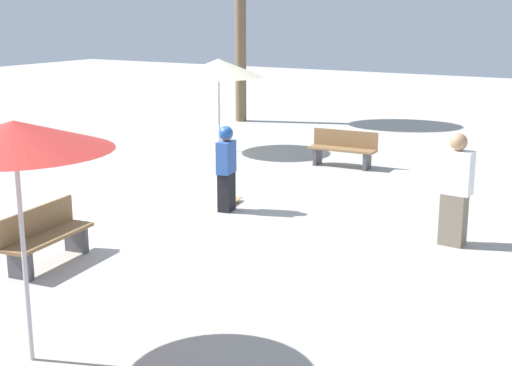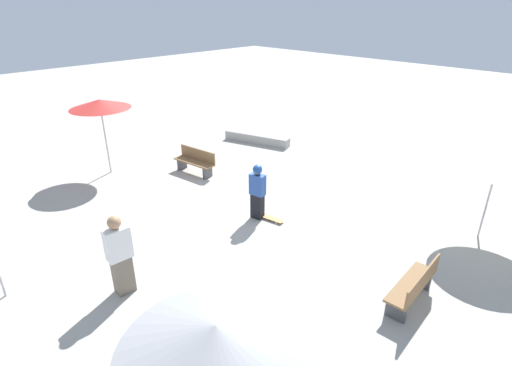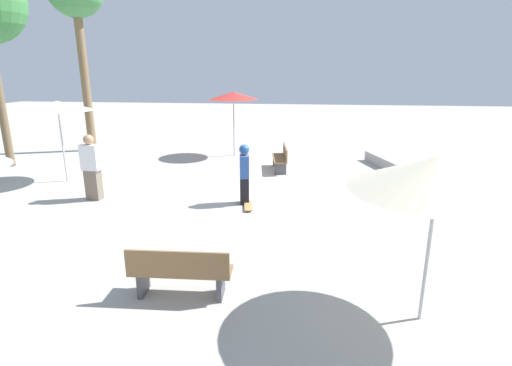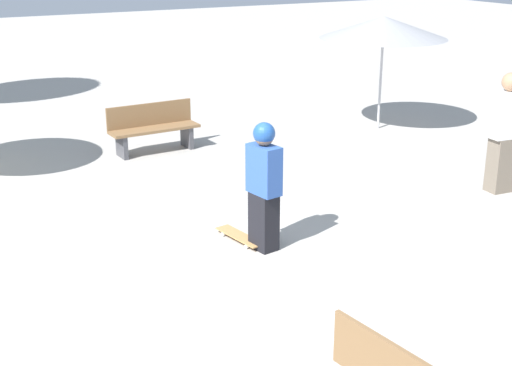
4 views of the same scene
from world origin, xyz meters
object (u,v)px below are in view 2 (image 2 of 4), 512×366
object	(u,v)px
skater_main	(257,190)
bystander_watching	(120,255)
shade_umbrella_red	(100,104)
skateboard	(270,218)
bench_near	(195,161)
shade_umbrella_cream	(499,158)
bench_far	(414,286)
concrete_ledge	(257,139)
shade_umbrella_grey	(216,339)

from	to	relation	value
skater_main	bystander_watching	bearing A→B (deg)	-97.45
shade_umbrella_red	skateboard	bearing A→B (deg)	13.22
bench_near	skateboard	bearing A→B (deg)	164.68
shade_umbrella_cream	bench_near	bearing A→B (deg)	-163.39
shade_umbrella_red	bystander_watching	distance (m)	6.88
bench_far	bystander_watching	world-z (taller)	bystander_watching
bench_far	bystander_watching	xyz separation A→B (m)	(-4.46, -3.83, 0.47)
skater_main	shade_umbrella_cream	bearing A→B (deg)	24.78
concrete_ledge	bench_near	world-z (taller)	bench_near
shade_umbrella_red	bystander_watching	world-z (taller)	shade_umbrella_red
shade_umbrella_cream	skater_main	bearing A→B (deg)	-145.49
shade_umbrella_grey	shade_umbrella_red	size ratio (longest dim) A/B	0.95
bench_near	shade_umbrella_grey	world-z (taller)	shade_umbrella_grey
skateboard	bench_far	distance (m)	4.31
bench_near	shade_umbrella_grey	xyz separation A→B (m)	(7.77, -5.59, 1.57)
shade_umbrella_cream	shade_umbrella_red	bearing A→B (deg)	-156.72
skater_main	shade_umbrella_cream	distance (m)	5.92
bench_near	bench_far	xyz separation A→B (m)	(8.35, -1.06, 0.00)
bench_near	shade_umbrella_grey	distance (m)	9.70
bench_far	bystander_watching	bearing A→B (deg)	127.96
concrete_ledge	bystander_watching	bearing A→B (deg)	-62.12
shade_umbrella_red	shade_umbrella_grey	bearing A→B (deg)	-19.51
shade_umbrella_red	shade_umbrella_cream	world-z (taller)	shade_umbrella_red
bench_near	bystander_watching	world-z (taller)	bystander_watching
shade_umbrella_grey	skater_main	bearing A→B (deg)	129.77
skater_main	concrete_ledge	size ratio (longest dim) A/B	0.55
skater_main	concrete_ledge	world-z (taller)	skater_main
shade_umbrella_cream	shade_umbrella_grey	bearing A→B (deg)	-95.07
skater_main	skateboard	world-z (taller)	skater_main
skater_main	bystander_watching	size ratio (longest dim) A/B	0.89
bench_far	bench_near	bearing A→B (deg)	80.05
bench_far	shade_umbrella_red	distance (m)	10.78
bench_near	shade_umbrella_cream	world-z (taller)	shade_umbrella_cream
skateboard	shade_umbrella_grey	distance (m)	6.51
concrete_ledge	shade_umbrella_cream	world-z (taller)	shade_umbrella_cream
bench_near	shade_umbrella_red	size ratio (longest dim) A/B	0.64
skateboard	shade_umbrella_red	size ratio (longest dim) A/B	0.32
shade_umbrella_red	skater_main	bearing A→B (deg)	12.60
skateboard	shade_umbrella_cream	world-z (taller)	shade_umbrella_cream
bench_far	bystander_watching	size ratio (longest dim) A/B	0.90
skater_main	skateboard	size ratio (longest dim) A/B	1.94
bench_near	shade_umbrella_grey	size ratio (longest dim) A/B	0.67
skateboard	bench_near	bearing A→B (deg)	162.15
skater_main	shade_umbrella_red	bearing A→B (deg)	-177.13
skateboard	shade_umbrella_grey	bearing A→B (deg)	-63.18
bench_far	shade_umbrella_red	xyz separation A→B (m)	(-10.54, -1.01, 2.00)
shade_umbrella_grey	bystander_watching	bearing A→B (deg)	169.70
concrete_ledge	bench_near	distance (m)	3.85
bench_near	bench_far	world-z (taller)	same
skateboard	shade_umbrella_cream	distance (m)	5.80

